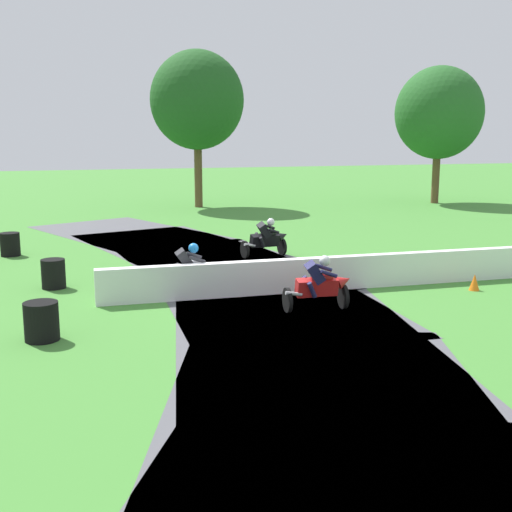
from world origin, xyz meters
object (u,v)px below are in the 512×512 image
Objects in this scene: motorcycle_chase_white at (191,270)px; traffic_cone at (474,282)px; tire_stack_mid_b at (53,274)px; motorcycle_trailing_black at (267,238)px; motorcycle_lead_red at (320,284)px; tire_stack_far at (10,244)px; tire_stack_mid_a at (41,321)px.

motorcycle_chase_white is 7.61m from traffic_cone.
tire_stack_mid_b is at bearing 162.45° from traffic_cone.
motorcycle_trailing_black is at bearing 122.91° from traffic_cone.
motorcycle_chase_white is at bearing -127.76° from motorcycle_trailing_black.
motorcycle_lead_red reaches higher than motorcycle_trailing_black.
motorcycle_chase_white is at bearing -55.18° from tire_stack_far.
motorcycle_chase_white is at bearing 167.56° from traffic_cone.
motorcycle_trailing_black is at bearing 21.09° from tire_stack_mid_b.
motorcycle_lead_red is at bearing -34.38° from tire_stack_mid_b.
tire_stack_mid_a is 10.04m from tire_stack_far.
motorcycle_lead_red is 2.11× the size of tire_stack_mid_a.
tire_stack_mid_a is 4.63m from tire_stack_mid_b.
traffic_cone is (7.41, -1.64, -0.44)m from motorcycle_chase_white.
traffic_cone is (10.87, -3.44, -0.18)m from tire_stack_mid_b.
motorcycle_chase_white is 2.10× the size of tire_stack_mid_b.
motorcycle_lead_red reaches higher than tire_stack_mid_b.
traffic_cone is at bearing 6.18° from tire_stack_mid_a.
traffic_cone is at bearing -12.44° from motorcycle_chase_white.
traffic_cone is (4.76, 0.74, -0.43)m from motorcycle_lead_red.
tire_stack_mid_a is 1.00× the size of tire_stack_mid_b.
motorcycle_trailing_black is 7.42m from tire_stack_mid_b.
traffic_cone is (12.37, -8.75, -0.18)m from tire_stack_far.
tire_stack_mid_b is 5.52m from tire_stack_far.
tire_stack_far is at bearing 124.82° from motorcycle_chase_white.
tire_stack_mid_b is (-6.92, -2.67, -0.24)m from motorcycle_trailing_black.
tire_stack_far is (-4.95, 7.12, -0.26)m from motorcycle_chase_white.
motorcycle_chase_white is (-2.65, 2.37, 0.01)m from motorcycle_lead_red.
motorcycle_trailing_black is 7.28m from traffic_cone.
motorcycle_lead_red reaches higher than traffic_cone.
tire_stack_mid_a is at bearing -92.05° from tire_stack_mid_b.
motorcycle_chase_white is 3.83× the size of traffic_cone.
tire_stack_mid_a is 11.10m from traffic_cone.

